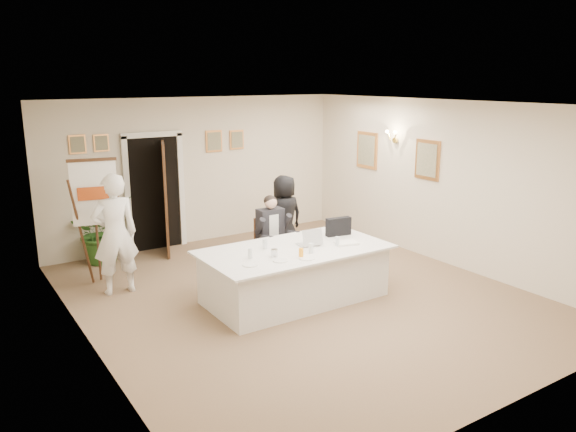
% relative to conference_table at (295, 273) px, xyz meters
% --- Properties ---
extents(floor, '(7.00, 7.00, 0.00)m').
position_rel_conference_table_xyz_m(floor, '(0.13, 0.06, -0.39)').
color(floor, brown).
rests_on(floor, ground).
extents(ceiling, '(6.00, 7.00, 0.02)m').
position_rel_conference_table_xyz_m(ceiling, '(0.13, 0.06, 2.41)').
color(ceiling, white).
rests_on(ceiling, wall_back).
extents(wall_back, '(6.00, 0.10, 2.80)m').
position_rel_conference_table_xyz_m(wall_back, '(0.13, 3.56, 1.01)').
color(wall_back, beige).
rests_on(wall_back, floor).
extents(wall_front, '(6.00, 0.10, 2.80)m').
position_rel_conference_table_xyz_m(wall_front, '(0.13, -3.44, 1.01)').
color(wall_front, beige).
rests_on(wall_front, floor).
extents(wall_left, '(0.10, 7.00, 2.80)m').
position_rel_conference_table_xyz_m(wall_left, '(-2.87, 0.06, 1.01)').
color(wall_left, beige).
rests_on(wall_left, floor).
extents(wall_right, '(0.10, 7.00, 2.80)m').
position_rel_conference_table_xyz_m(wall_right, '(3.13, 0.06, 1.01)').
color(wall_right, beige).
rests_on(wall_right, floor).
extents(doorway, '(1.14, 0.86, 2.20)m').
position_rel_conference_table_xyz_m(doorway, '(-0.75, 3.39, 0.65)').
color(doorway, black).
rests_on(doorway, floor).
extents(pictures_back_wall, '(3.40, 0.06, 0.80)m').
position_rel_conference_table_xyz_m(pictures_back_wall, '(-0.67, 3.53, 1.46)').
color(pictures_back_wall, '#E4974E').
rests_on(pictures_back_wall, wall_back).
extents(pictures_right_wall, '(0.06, 2.20, 0.80)m').
position_rel_conference_table_xyz_m(pictures_right_wall, '(3.10, 1.26, 1.36)').
color(pictures_right_wall, '#E4974E').
rests_on(pictures_right_wall, wall_right).
extents(wall_sconce, '(0.20, 0.30, 0.24)m').
position_rel_conference_table_xyz_m(wall_sconce, '(3.03, 1.26, 1.71)').
color(wall_sconce, gold).
rests_on(wall_sconce, wall_right).
extents(conference_table, '(2.69, 1.43, 0.78)m').
position_rel_conference_table_xyz_m(conference_table, '(0.00, 0.00, 0.00)').
color(conference_table, white).
rests_on(conference_table, floor).
extents(seated_man, '(0.57, 0.61, 1.34)m').
position_rel_conference_table_xyz_m(seated_man, '(0.28, 1.08, 0.28)').
color(seated_man, black).
rests_on(seated_man, floor).
extents(flip_chart, '(0.70, 0.49, 1.94)m').
position_rel_conference_table_xyz_m(flip_chart, '(-2.19, 2.21, 0.50)').
color(flip_chart, '#372111').
rests_on(flip_chart, floor).
extents(standing_man, '(0.68, 0.47, 1.82)m').
position_rel_conference_table_xyz_m(standing_man, '(-2.07, 1.66, 0.52)').
color(standing_man, white).
rests_on(standing_man, floor).
extents(standing_woman, '(0.73, 0.48, 1.47)m').
position_rel_conference_table_xyz_m(standing_woman, '(1.01, 1.84, 0.34)').
color(standing_woman, black).
rests_on(standing_woman, floor).
extents(potted_palm, '(1.34, 1.31, 1.13)m').
position_rel_conference_table_xyz_m(potted_palm, '(-1.87, 3.26, 0.17)').
color(potted_palm, '#27521B').
rests_on(potted_palm, floor).
extents(laptop, '(0.36, 0.38, 0.28)m').
position_rel_conference_table_xyz_m(laptop, '(0.26, 0.04, 0.52)').
color(laptop, '#B7BABC').
rests_on(laptop, conference_table).
extents(laptop_bag, '(0.41, 0.17, 0.28)m').
position_rel_conference_table_xyz_m(laptop_bag, '(0.94, 0.20, 0.52)').
color(laptop_bag, black).
rests_on(laptop_bag, conference_table).
extents(paper_stack, '(0.37, 0.30, 0.03)m').
position_rel_conference_table_xyz_m(paper_stack, '(0.75, -0.24, 0.40)').
color(paper_stack, white).
rests_on(paper_stack, conference_table).
extents(plate_left, '(0.25, 0.25, 0.01)m').
position_rel_conference_table_xyz_m(plate_left, '(-0.90, -0.31, 0.39)').
color(plate_left, white).
rests_on(plate_left, conference_table).
extents(plate_mid, '(0.21, 0.21, 0.01)m').
position_rel_conference_table_xyz_m(plate_mid, '(-0.48, -0.37, 0.39)').
color(plate_mid, white).
rests_on(plate_mid, conference_table).
extents(plate_near, '(0.29, 0.29, 0.01)m').
position_rel_conference_table_xyz_m(plate_near, '(-0.12, -0.48, 0.39)').
color(plate_near, white).
rests_on(plate_near, conference_table).
extents(glass_a, '(0.07, 0.07, 0.14)m').
position_rel_conference_table_xyz_m(glass_a, '(-0.77, -0.06, 0.45)').
color(glass_a, silver).
rests_on(glass_a, conference_table).
extents(glass_b, '(0.08, 0.08, 0.14)m').
position_rel_conference_table_xyz_m(glass_b, '(0.07, -0.31, 0.45)').
color(glass_b, silver).
rests_on(glass_b, conference_table).
extents(glass_c, '(0.06, 0.06, 0.14)m').
position_rel_conference_table_xyz_m(glass_c, '(0.58, -0.24, 0.45)').
color(glass_c, silver).
rests_on(glass_c, conference_table).
extents(glass_d, '(0.08, 0.08, 0.14)m').
position_rel_conference_table_xyz_m(glass_d, '(-0.36, 0.22, 0.45)').
color(glass_d, silver).
rests_on(glass_d, conference_table).
extents(oj_glass, '(0.08, 0.08, 0.13)m').
position_rel_conference_table_xyz_m(oj_glass, '(-0.16, -0.40, 0.45)').
color(oj_glass, orange).
rests_on(oj_glass, conference_table).
extents(steel_jug, '(0.10, 0.10, 0.11)m').
position_rel_conference_table_xyz_m(steel_jug, '(-0.46, -0.18, 0.44)').
color(steel_jug, silver).
rests_on(steel_jug, conference_table).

